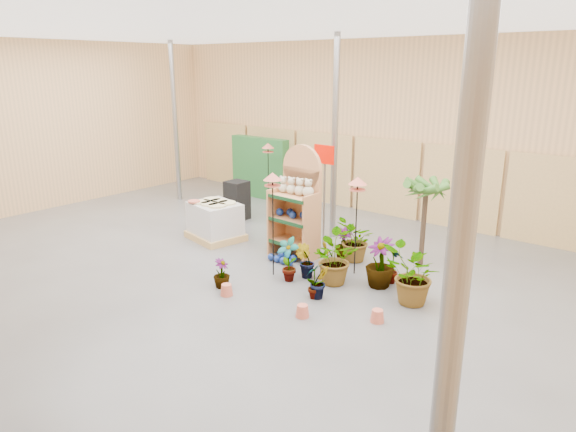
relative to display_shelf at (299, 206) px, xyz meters
The scene contains 25 objects.
room 1.64m from the display_shelf, 96.03° to the right, with size 15.20×12.10×4.70m.
display_shelf is the anchor object (origin of this frame).
teddy_bears 0.42m from the display_shelf, 74.52° to the right, with size 0.85×0.23×0.37m.
gazing_balls_shelf 0.21m from the display_shelf, 90.00° to the right, with size 0.85×0.29×0.16m.
gazing_balls_floor 1.12m from the display_shelf, 86.17° to the right, with size 0.63×0.39×0.15m.
pallet_stack 2.22m from the display_shelf, 169.00° to the right, with size 1.36×1.21×0.88m.
charcoal_planters 3.06m from the display_shelf, 159.73° to the left, with size 0.50×0.50×1.00m.
trellis_stock 5.02m from the display_shelf, 141.37° to the left, with size 2.00×0.30×1.80m, color #24632B.
offer_sign 1.05m from the display_shelf, 91.38° to the left, with size 0.50×0.08×2.20m.
bird_table_front 1.44m from the display_shelf, 75.08° to the right, with size 0.34×0.34×1.97m.
bird_table_right 1.63m from the display_shelf, ahead, with size 0.34×0.34×1.88m.
bird_table_back 3.85m from the display_shelf, 140.81° to the left, with size 0.34×0.34×1.81m.
palm 2.55m from the display_shelf, 26.16° to the left, with size 0.70×0.70×1.83m.
potted_plant_0 1.53m from the display_shelf, 59.71° to the right, with size 0.43×0.29×0.83m, color #3A6E24.
potted_plant_1 1.43m from the display_shelf, 46.13° to the right, with size 0.35×0.28×0.64m, color #3A6E24.
potted_plant_2 1.69m from the display_shelf, 29.67° to the right, with size 0.86×0.75×0.96m, color #3A6E24.
potted_plant_3 2.24m from the display_shelf, ahead, with size 0.51×0.51×0.91m, color #3A6E24.
potted_plant_4 2.34m from the display_shelf, ahead, with size 0.39×0.27×0.75m, color #3A6E24.
potted_plant_5 1.39m from the display_shelf, 22.40° to the right, with size 0.35×0.28×0.64m, color #3A6E24.
potted_plant_6 1.35m from the display_shelf, 19.31° to the left, with size 0.80×0.69×0.89m, color #3A6E24.
potted_plant_7 2.32m from the display_shelf, 90.77° to the right, with size 0.30×0.30×0.53m, color #3A6E24.
potted_plant_8 2.25m from the display_shelf, 44.70° to the right, with size 0.35×0.24×0.66m, color #3A6E24.
potted_plant_9 2.27m from the display_shelf, 42.29° to the right, with size 0.33×0.26×0.59m, color #3A6E24.
potted_plant_10 3.03m from the display_shelf, 13.28° to the right, with size 0.92×0.80×1.02m, color #3A6E24.
potted_plant_11 1.20m from the display_shelf, 24.26° to the left, with size 0.36×0.36×0.65m, color #3A6E24.
Camera 1 is at (6.36, -5.93, 3.81)m, focal length 32.00 mm.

